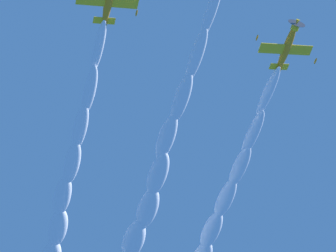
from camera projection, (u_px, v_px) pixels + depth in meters
airplane_left_wingman at (287, 46)px, 82.32m from camera, size 7.85×7.92×3.72m
smoke_trail_lead at (142, 223)px, 96.48m from camera, size 56.69×33.52×5.74m
smoke_trail_right_wingman at (54, 241)px, 102.53m from camera, size 57.29×33.04×5.77m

